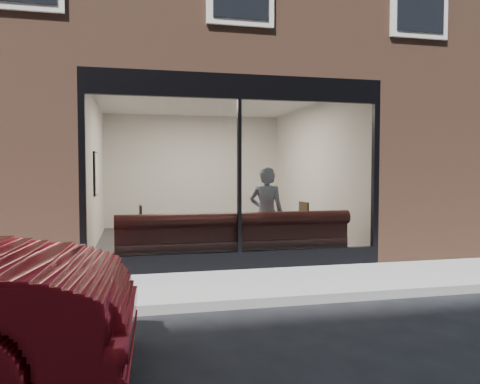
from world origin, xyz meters
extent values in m
plane|color=black|center=(0.00, 0.00, 0.00)|extent=(120.00, 120.00, 0.00)
cube|color=gray|center=(0.00, 1.00, 0.01)|extent=(40.00, 2.00, 0.01)
cube|color=gray|center=(0.00, -0.05, 0.06)|extent=(40.00, 0.10, 0.12)
cube|color=brown|center=(-3.75, 8.00, 1.60)|extent=(2.50, 12.00, 3.20)
cube|color=brown|center=(3.75, 8.00, 1.60)|extent=(2.50, 12.00, 3.20)
cube|color=brown|center=(0.00, 11.00, 1.60)|extent=(5.00, 6.00, 3.20)
plane|color=#2D2D30|center=(0.00, 5.00, 0.02)|extent=(6.00, 6.00, 0.00)
plane|color=white|center=(0.00, 5.00, 3.19)|extent=(6.00, 6.00, 0.00)
plane|color=silver|center=(0.00, 7.99, 1.60)|extent=(5.00, 0.00, 5.00)
plane|color=silver|center=(-2.49, 5.00, 1.60)|extent=(0.00, 6.00, 6.00)
plane|color=silver|center=(2.49, 5.00, 1.60)|extent=(0.00, 6.00, 6.00)
cube|color=black|center=(0.00, 2.05, 0.15)|extent=(5.00, 0.10, 0.30)
cube|color=black|center=(0.00, 2.05, 3.00)|extent=(5.00, 0.10, 0.40)
cube|color=black|center=(0.00, 2.05, 1.55)|extent=(0.06, 0.10, 2.50)
plane|color=white|center=(0.00, 2.02, 1.55)|extent=(4.80, 0.00, 4.80)
cube|color=#381414|center=(0.00, 2.45, 0.23)|extent=(4.00, 0.55, 0.45)
imported|color=#89A1B7|center=(0.67, 2.75, 0.85)|extent=(0.73, 0.60, 1.70)
cube|color=black|center=(-1.26, 3.59, 0.74)|extent=(0.75, 0.75, 0.04)
cube|color=black|center=(1.26, 3.65, 0.74)|extent=(0.75, 0.75, 0.04)
cube|color=black|center=(-1.75, 3.97, 0.24)|extent=(0.46, 0.46, 0.04)
cube|color=black|center=(1.73, 4.13, 0.24)|extent=(0.46, 0.46, 0.04)
cube|color=white|center=(-2.45, 4.79, 1.57)|extent=(0.02, 0.64, 0.86)
camera|label=1|loc=(-1.69, -5.42, 1.66)|focal=35.00mm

